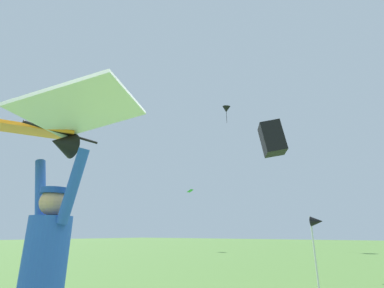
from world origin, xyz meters
TOP-DOWN VIEW (x-y plane):
  - kite_flyer_person at (0.07, -0.16)m, footprint 0.81×0.34m
  - held_stunt_kite at (0.07, -0.24)m, footprint 1.92×1.01m
  - distant_kite_black_overhead_distant at (-1.10, 8.83)m, footprint 1.25×1.11m
  - distant_kite_green_far_center at (-11.45, 17.49)m, footprint 0.64×0.69m
  - distant_kite_black_high_left at (-11.78, 25.03)m, footprint 1.02×0.99m
  - marker_flag at (0.75, 6.09)m, footprint 0.30×0.24m

SIDE VIEW (x-z plane):
  - kite_flyer_person at x=0.07m, z-range -0.02..1.90m
  - marker_flag at x=0.75m, z-range 0.60..2.24m
  - held_stunt_kite at x=0.07m, z-range 1.96..2.37m
  - distant_kite_green_far_center at x=-11.45m, z-range 4.46..4.80m
  - distant_kite_black_overhead_distant at x=-1.10m, z-range 4.08..5.47m
  - distant_kite_black_high_left at x=-11.78m, z-range 13.90..16.03m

